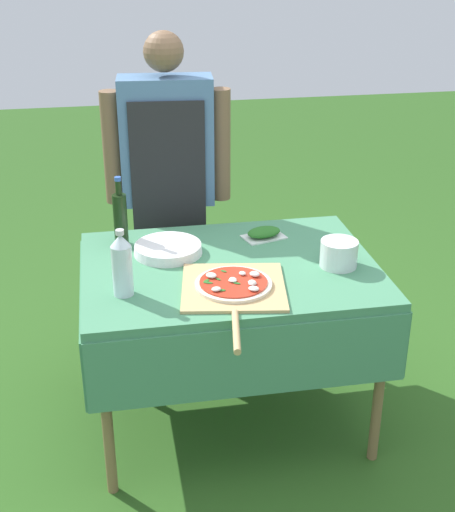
% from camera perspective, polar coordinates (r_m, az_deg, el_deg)
% --- Properties ---
extents(ground_plane, '(12.00, 12.00, 0.00)m').
position_cam_1_polar(ground_plane, '(3.19, 0.16, -12.64)').
color(ground_plane, '#2D5B1E').
extents(prep_table, '(1.17, 0.87, 0.73)m').
position_cam_1_polar(prep_table, '(2.84, 0.18, -2.20)').
color(prep_table, '#478960').
rests_on(prep_table, ground).
extents(person_cook, '(0.58, 0.22, 1.54)m').
position_cam_1_polar(person_cook, '(3.31, -4.78, 6.66)').
color(person_cook, '#70604C').
rests_on(person_cook, ground).
extents(pizza_on_peel, '(0.43, 0.65, 0.05)m').
position_cam_1_polar(pizza_on_peel, '(2.61, 0.50, -2.50)').
color(pizza_on_peel, tan).
rests_on(pizza_on_peel, prep_table).
extents(oil_bottle, '(0.06, 0.06, 0.29)m').
position_cam_1_polar(oil_bottle, '(2.98, -8.57, 3.05)').
color(oil_bottle, black).
rests_on(oil_bottle, prep_table).
extents(water_bottle, '(0.07, 0.07, 0.25)m').
position_cam_1_polar(water_bottle, '(2.56, -8.44, -0.68)').
color(water_bottle, silver).
rests_on(water_bottle, prep_table).
extents(herb_container, '(0.20, 0.15, 0.05)m').
position_cam_1_polar(herb_container, '(3.04, 2.93, 1.85)').
color(herb_container, silver).
rests_on(herb_container, prep_table).
extents(mixing_tub, '(0.15, 0.15, 0.11)m').
position_cam_1_polar(mixing_tub, '(2.81, 8.90, 0.20)').
color(mixing_tub, silver).
rests_on(mixing_tub, prep_table).
extents(plate_stack, '(0.28, 0.28, 0.04)m').
position_cam_1_polar(plate_stack, '(2.90, -4.78, 0.57)').
color(plate_stack, white).
rests_on(plate_stack, prep_table).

